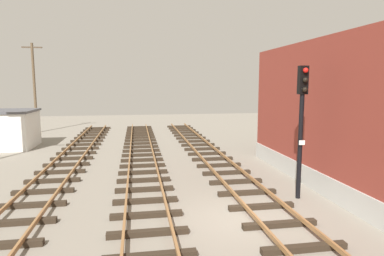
# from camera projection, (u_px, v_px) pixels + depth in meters

# --- Properties ---
(ground_plane) EXTENTS (80.00, 80.00, 0.00)m
(ground_plane) POSITION_uv_depth(u_px,v_px,m) (242.00, 219.00, 11.27)
(ground_plane) COLOR gray
(track_near_building) EXTENTS (2.50, 50.86, 0.32)m
(track_near_building) POSITION_uv_depth(u_px,v_px,m) (270.00, 214.00, 11.42)
(track_near_building) COLOR #2D2319
(track_near_building) RESTS_ON ground
(track_centre) EXTENTS (2.50, 50.86, 0.32)m
(track_centre) POSITION_uv_depth(u_px,v_px,m) (147.00, 222.00, 10.72)
(track_centre) COLOR #2D2319
(track_centre) RESTS_ON ground
(track_far) EXTENTS (2.50, 50.86, 0.32)m
(track_far) POSITION_uv_depth(u_px,v_px,m) (7.00, 232.00, 10.02)
(track_far) COLOR #2D2319
(track_far) RESTS_ON ground
(signal_mast) EXTENTS (0.36, 0.40, 5.31)m
(signal_mast) POSITION_uv_depth(u_px,v_px,m) (302.00, 117.00, 12.92)
(signal_mast) COLOR black
(signal_mast) RESTS_ON ground
(control_hut) EXTENTS (3.00, 3.80, 2.76)m
(control_hut) POSITION_uv_depth(u_px,v_px,m) (13.00, 129.00, 23.81)
(control_hut) COLOR silver
(control_hut) RESTS_ON ground
(utility_pole_far) EXTENTS (1.80, 0.24, 8.41)m
(utility_pole_far) POSITION_uv_depth(u_px,v_px,m) (34.00, 86.00, 31.00)
(utility_pole_far) COLOR brown
(utility_pole_far) RESTS_ON ground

